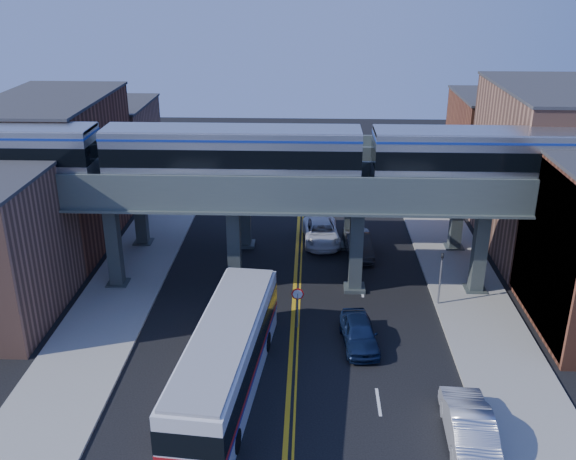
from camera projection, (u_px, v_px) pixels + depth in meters
name	position (u px, v px, depth m)	size (l,w,h in m)	color
ground	(291.00, 355.00, 35.74)	(120.00, 120.00, 0.00)	black
sidewalk_west	(133.00, 271.00, 45.34)	(5.00, 70.00, 0.16)	gray
sidewalk_east	(461.00, 277.00, 44.55)	(5.00, 70.00, 0.16)	gray
building_west_b	(57.00, 172.00, 49.06)	(8.00, 14.00, 11.00)	brown
building_west_c	(109.00, 147.00, 61.64)	(8.00, 10.00, 8.00)	#8E5E49
building_east_b	(547.00, 171.00, 47.60)	(8.00, 14.00, 12.00)	#8E5E49
building_east_c	(498.00, 145.00, 60.18)	(8.00, 10.00, 9.00)	brown
mural_panel	(544.00, 252.00, 37.12)	(0.10, 9.50, 9.50)	teal
elevated_viaduct_near	(295.00, 198.00, 40.66)	(52.00, 3.60, 7.40)	#39423F
elevated_viaduct_far	(298.00, 166.00, 47.13)	(52.00, 3.60, 7.40)	#39423F
transit_train	(232.00, 153.00, 39.70)	(49.08, 3.08, 3.59)	black
stop_sign	(298.00, 301.00, 37.83)	(0.76, 0.09, 2.63)	slate
traffic_signal	(441.00, 273.00, 40.09)	(0.15, 0.18, 4.10)	slate
transit_bus	(226.00, 360.00, 32.13)	(4.39, 13.94, 3.53)	silver
car_lane_a	(359.00, 333.00, 36.43)	(1.88, 4.67, 1.59)	#0F1B3A
car_lane_b	(358.00, 245.00, 47.84)	(1.76, 5.05, 1.66)	#272829
car_lane_c	(321.00, 233.00, 50.08)	(2.67, 5.79, 1.61)	white
car_lane_d	(347.00, 188.00, 59.82)	(2.50, 6.14, 1.78)	#B8B7BC
car_parked_curb	(468.00, 423.00, 29.02)	(1.93, 5.53, 1.82)	#BBBCC1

